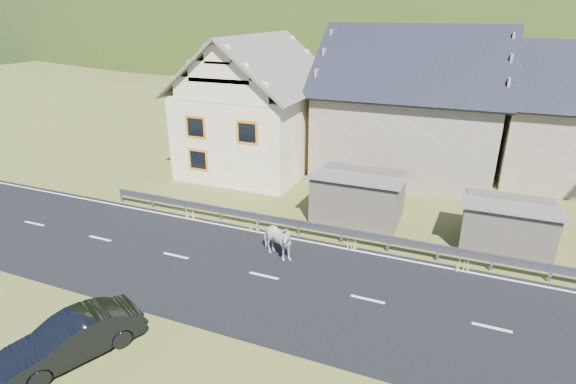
% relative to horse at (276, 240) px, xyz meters
% --- Properties ---
extents(ground, '(160.00, 160.00, 0.00)m').
position_rel_horse_xyz_m(ground, '(4.13, -1.47, -0.83)').
color(ground, '#4A4C20').
rests_on(ground, ground).
extents(road, '(60.00, 7.00, 0.04)m').
position_rel_horse_xyz_m(road, '(4.13, -1.47, -0.81)').
color(road, black).
rests_on(road, ground).
extents(lane_markings, '(60.00, 6.60, 0.01)m').
position_rel_horse_xyz_m(lane_markings, '(4.13, -1.47, -0.78)').
color(lane_markings, silver).
rests_on(lane_markings, road).
extents(guardrail, '(28.10, 0.09, 0.75)m').
position_rel_horse_xyz_m(guardrail, '(4.13, 2.21, -0.26)').
color(guardrail, '#93969B').
rests_on(guardrail, ground).
extents(shed_left, '(4.30, 3.30, 2.40)m').
position_rel_horse_xyz_m(shed_left, '(2.13, 5.03, 0.27)').
color(shed_left, '#665B4F').
rests_on(shed_left, ground).
extents(shed_right, '(3.80, 2.90, 2.20)m').
position_rel_horse_xyz_m(shed_right, '(8.63, 4.53, 0.17)').
color(shed_right, '#665B4F').
rests_on(shed_right, ground).
extents(house_cream, '(7.80, 9.80, 8.30)m').
position_rel_horse_xyz_m(house_cream, '(-5.88, 10.53, 3.53)').
color(house_cream, '#FFEFB6').
rests_on(house_cream, ground).
extents(house_stone_a, '(10.80, 9.80, 8.90)m').
position_rel_horse_xyz_m(house_stone_a, '(3.13, 13.53, 3.81)').
color(house_stone_a, gray).
rests_on(house_stone_a, ground).
extents(mountain, '(440.00, 280.00, 260.00)m').
position_rel_horse_xyz_m(mountain, '(9.13, 178.53, -20.83)').
color(mountain, '#21320E').
rests_on(mountain, ground).
extents(conifer_patch, '(76.00, 50.00, 28.00)m').
position_rel_horse_xyz_m(conifer_patch, '(-50.87, 108.53, 5.17)').
color(conifer_patch, black).
rests_on(conifer_patch, ground).
extents(horse, '(1.51, 2.05, 1.57)m').
position_rel_horse_xyz_m(horse, '(0.00, 0.00, 0.00)').
color(horse, silver).
rests_on(horse, road).
extents(car, '(2.83, 4.12, 1.28)m').
position_rel_horse_xyz_m(car, '(-3.21, -7.39, -0.18)').
color(car, black).
rests_on(car, ground).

